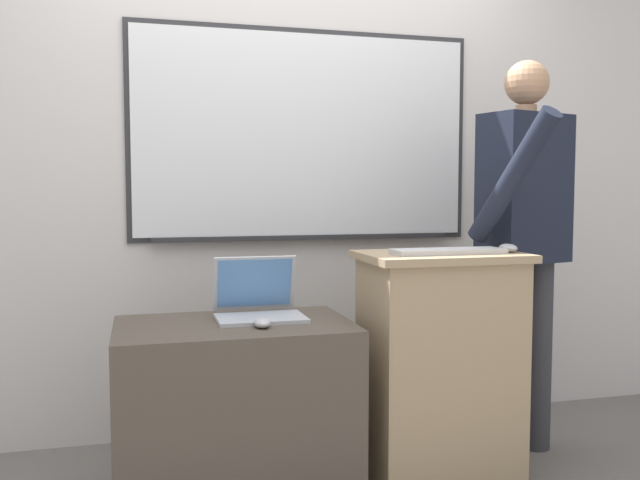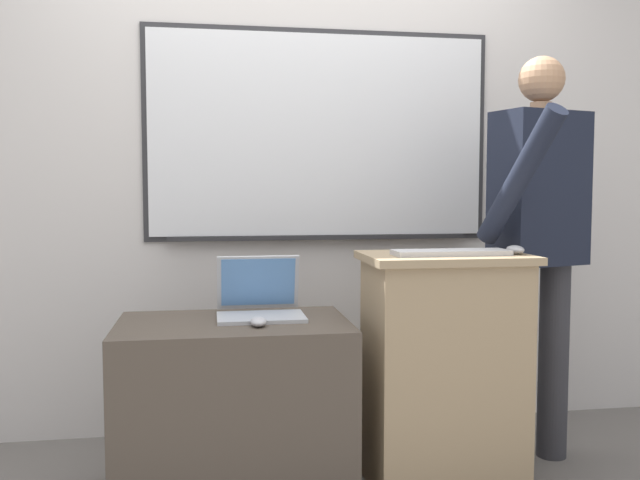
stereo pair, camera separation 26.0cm
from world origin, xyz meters
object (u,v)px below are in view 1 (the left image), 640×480
Objects in this scene: lectern_podium at (440,367)px; person_presenter at (525,231)px; computer_mouse_by_keyboard at (508,248)px; laptop at (258,301)px; computer_mouse_by_laptop at (262,323)px; side_desk at (235,412)px; wireless_keyboard at (448,251)px.

lectern_podium is 0.54× the size of person_presenter.
computer_mouse_by_keyboard is at bearing -10.99° from lectern_podium.
computer_mouse_by_keyboard is (0.98, -0.20, 0.20)m from laptop.
lectern_podium is at bearing 169.01° from computer_mouse_by_keyboard.
computer_mouse_by_laptop is 1.04m from computer_mouse_by_keyboard.
laptop is (0.11, 0.10, 0.41)m from side_desk.
laptop is 0.76× the size of wireless_keyboard.
side_desk is 0.39m from computer_mouse_by_laptop.
laptop reaches higher than side_desk.
person_presenter is 1.28m from computer_mouse_by_laptop.
wireless_keyboard is (0.72, -0.20, 0.20)m from laptop.
side_desk is at bearing 173.05° from wireless_keyboard.
side_desk is 1.47m from person_presenter.
lectern_podium is 0.55m from computer_mouse_by_keyboard.
lectern_podium is at bearing -11.52° from laptop.
lectern_podium is 0.78m from laptop.
person_presenter reaches higher than computer_mouse_by_keyboard.
computer_mouse_by_keyboard reaches higher than lectern_podium.
side_desk is 2.60× the size of laptop.
side_desk is at bearing 174.82° from computer_mouse_by_keyboard.
person_presenter reaches higher than side_desk.
person_presenter reaches higher than lectern_podium.
computer_mouse_by_laptop is at bearing -50.70° from side_desk.
wireless_keyboard is at bearing -179.57° from computer_mouse_by_keyboard.
laptop is (-0.72, 0.15, 0.28)m from lectern_podium.
person_presenter is at bearing 46.85° from computer_mouse_by_keyboard.
person_presenter reaches higher than laptop.
side_desk is 0.50× the size of person_presenter.
wireless_keyboard is (0.00, -0.05, 0.48)m from lectern_podium.
lectern_podium is 0.48m from wireless_keyboard.
computer_mouse_by_keyboard is at bearing 0.46° from computer_mouse_by_laptop.
lectern_podium is at bearing 4.67° from computer_mouse_by_laptop.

